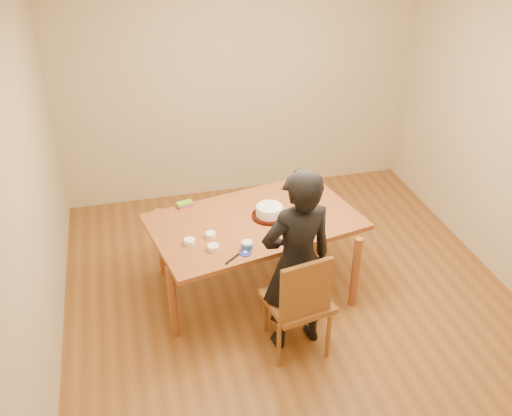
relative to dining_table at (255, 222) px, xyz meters
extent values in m
cube|color=brown|center=(0.29, -0.35, -0.73)|extent=(4.00, 4.50, 0.00)
cube|color=#C9B38C|center=(0.29, 1.90, 0.62)|extent=(4.00, 0.00, 2.70)
cube|color=#C9B38C|center=(-1.71, -0.35, 0.62)|extent=(0.00, 4.50, 2.70)
cube|color=brown|center=(0.00, 0.00, 0.00)|extent=(1.94, 1.38, 0.04)
cube|color=brown|center=(0.15, -0.78, -0.28)|extent=(0.55, 0.55, 0.04)
cylinder|color=red|center=(0.14, 0.01, 0.03)|extent=(0.30, 0.30, 0.02)
cylinder|color=white|center=(0.14, 0.01, 0.08)|extent=(0.23, 0.23, 0.07)
ellipsoid|color=white|center=(0.14, 0.01, 0.13)|extent=(0.23, 0.23, 0.03)
cylinder|color=white|center=(-0.17, -0.41, 0.06)|extent=(0.08, 0.08, 0.07)
cylinder|color=#1A32AD|center=(-0.19, -0.47, 0.03)|extent=(0.09, 0.09, 0.01)
ellipsoid|color=white|center=(-0.19, -0.47, 0.04)|extent=(0.04, 0.04, 0.02)
cylinder|color=white|center=(-0.43, -0.35, 0.04)|extent=(0.09, 0.09, 0.04)
cylinder|color=white|center=(-0.42, -0.17, 0.04)|extent=(0.09, 0.09, 0.04)
cylinder|color=white|center=(-0.60, -0.23, 0.04)|extent=(0.09, 0.09, 0.04)
cube|color=#D632A7|center=(-0.55, 0.37, 0.03)|extent=(0.14, 0.09, 0.02)
cube|color=green|center=(-0.56, 0.37, 0.05)|extent=(0.15, 0.10, 0.02)
cube|color=black|center=(-0.31, -0.52, 0.03)|extent=(0.14, 0.12, 0.01)
imported|color=black|center=(0.15, -0.73, 0.06)|extent=(0.62, 0.45, 1.59)
camera|label=1|loc=(-1.00, -4.03, 2.66)|focal=40.00mm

